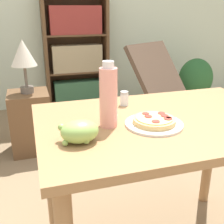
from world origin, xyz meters
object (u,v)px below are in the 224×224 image
(pizza_on_plate, at_px, (154,122))
(bookshelf, at_px, (76,56))
(side_table, at_px, (31,122))
(salt_shaker, at_px, (124,99))
(lounge_chair_far, at_px, (168,105))
(table_lamp, at_px, (23,55))
(grape_bunch, at_px, (79,132))
(potted_plant_floor, at_px, (195,82))
(drink_bottle, at_px, (108,97))

(pizza_on_plate, height_order, bookshelf, bookshelf)
(pizza_on_plate, distance_m, side_table, 1.60)
(salt_shaker, xyz_separation_m, lounge_chair_far, (0.90, 1.18, -0.51))
(bookshelf, xyz_separation_m, table_lamp, (-0.61, -1.05, 0.20))
(grape_bunch, distance_m, side_table, 1.60)
(grape_bunch, bearing_deg, lounge_chair_far, 51.97)
(bookshelf, bearing_deg, potted_plant_floor, -19.11)
(side_table, bearing_deg, drink_bottle, -77.03)
(salt_shaker, bearing_deg, pizza_on_plate, -82.49)
(drink_bottle, xyz_separation_m, bookshelf, (0.29, 2.43, -0.24))
(drink_bottle, distance_m, table_lamp, 1.42)
(lounge_chair_far, xyz_separation_m, side_table, (-1.36, -0.02, -0.02))
(pizza_on_plate, height_order, salt_shaker, salt_shaker)
(grape_bunch, xyz_separation_m, potted_plant_floor, (1.84, 2.06, -0.47))
(grape_bunch, height_order, bookshelf, bookshelf)
(side_table, bearing_deg, bookshelf, 59.69)
(drink_bottle, bearing_deg, table_lamp, 102.97)
(grape_bunch, distance_m, table_lamp, 1.50)
(grape_bunch, bearing_deg, pizza_on_plate, 10.92)
(drink_bottle, xyz_separation_m, side_table, (-0.32, 1.38, -0.62))
(pizza_on_plate, relative_size, grape_bunch, 1.68)
(salt_shaker, bearing_deg, bookshelf, 86.15)
(grape_bunch, xyz_separation_m, side_table, (-0.18, 1.49, -0.54))
(table_lamp, bearing_deg, pizza_on_plate, -70.70)
(drink_bottle, bearing_deg, bookshelf, 83.09)
(pizza_on_plate, height_order, lounge_chair_far, lounge_chair_far)
(pizza_on_plate, distance_m, grape_bunch, 0.33)
(grape_bunch, height_order, side_table, grape_bunch)
(grape_bunch, distance_m, salt_shaker, 0.44)
(pizza_on_plate, relative_size, lounge_chair_far, 0.25)
(drink_bottle, distance_m, salt_shaker, 0.28)
(pizza_on_plate, bearing_deg, drink_bottle, 165.40)
(grape_bunch, bearing_deg, drink_bottle, 37.87)
(drink_bottle, bearing_deg, side_table, 102.97)
(salt_shaker, height_order, lounge_chair_far, lounge_chair_far)
(salt_shaker, relative_size, bookshelf, 0.05)
(salt_shaker, xyz_separation_m, potted_plant_floor, (1.55, 1.72, -0.46))
(salt_shaker, height_order, potted_plant_floor, salt_shaker)
(pizza_on_plate, height_order, grape_bunch, grape_bunch)
(potted_plant_floor, bearing_deg, grape_bunch, -131.73)
(potted_plant_floor, bearing_deg, table_lamp, -164.33)
(lounge_chair_far, xyz_separation_m, potted_plant_floor, (0.65, 0.54, 0.05))
(pizza_on_plate, bearing_deg, potted_plant_floor, 52.85)
(drink_bottle, xyz_separation_m, table_lamp, (-0.32, 1.38, -0.04))
(lounge_chair_far, bearing_deg, potted_plant_floor, 12.13)
(drink_bottle, relative_size, bookshelf, 0.19)
(table_lamp, relative_size, potted_plant_floor, 0.69)
(side_table, xyz_separation_m, table_lamp, (0.00, -0.00, 0.59))
(bookshelf, bearing_deg, drink_bottle, -96.91)
(potted_plant_floor, bearing_deg, drink_bottle, -131.02)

